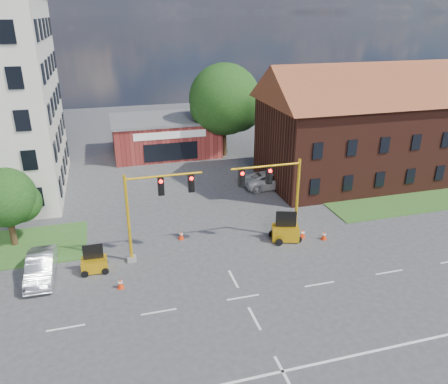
% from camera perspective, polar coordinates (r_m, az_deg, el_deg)
% --- Properties ---
extents(ground, '(120.00, 120.00, 0.00)m').
position_cam_1_polar(ground, '(26.63, 2.52, -13.58)').
color(ground, '#414043').
rests_on(ground, ground).
extents(grass_verge_ne, '(14.00, 4.00, 0.08)m').
position_cam_1_polar(grass_verge_ne, '(41.59, 22.67, -1.45)').
color(grass_verge_ne, '#345B22').
rests_on(grass_verge_ne, ground).
extents(lane_markings, '(60.00, 36.00, 0.01)m').
position_cam_1_polar(lane_markings, '(24.40, 4.81, -17.52)').
color(lane_markings, white).
rests_on(lane_markings, ground).
extents(brick_shop, '(12.40, 8.40, 4.30)m').
position_cam_1_polar(brick_shop, '(52.62, -7.70, 7.36)').
color(brick_shop, maroon).
rests_on(brick_shop, ground).
extents(townhouse_row, '(21.00, 11.00, 11.50)m').
position_cam_1_polar(townhouse_row, '(45.18, 18.44, 8.86)').
color(townhouse_row, '#441D14').
rests_on(townhouse_row, ground).
extents(tree_large, '(8.44, 8.04, 10.61)m').
position_cam_1_polar(tree_large, '(50.33, 0.52, 11.73)').
color(tree_large, '#3B2715').
rests_on(tree_large, ground).
extents(tree_nw_front, '(4.38, 4.17, 5.84)m').
position_cam_1_polar(tree_nw_front, '(33.95, -26.23, -0.80)').
color(tree_nw_front, '#3B2715').
rests_on(tree_nw_front, ground).
extents(signal_mast_west, '(5.30, 0.60, 6.20)m').
position_cam_1_polar(signal_mast_west, '(29.01, -9.29, -1.73)').
color(signal_mast_west, gray).
rests_on(signal_mast_west, ground).
extents(signal_mast_east, '(5.30, 0.60, 6.20)m').
position_cam_1_polar(signal_mast_east, '(31.02, 6.86, 0.04)').
color(signal_mast_east, gray).
rests_on(signal_mast_east, ground).
extents(trailer_west, '(1.64, 1.11, 1.85)m').
position_cam_1_polar(trailer_west, '(29.85, -16.57, -8.93)').
color(trailer_west, yellow).
rests_on(trailer_west, ground).
extents(trailer_east, '(2.24, 1.82, 2.20)m').
position_cam_1_polar(trailer_east, '(32.58, 8.02, -5.14)').
color(trailer_east, yellow).
rests_on(trailer_east, ground).
extents(cone_a, '(0.40, 0.40, 0.70)m').
position_cam_1_polar(cone_a, '(27.91, -13.38, -11.52)').
color(cone_a, red).
rests_on(cone_a, ground).
extents(cone_b, '(0.40, 0.40, 0.70)m').
position_cam_1_polar(cone_b, '(32.71, -5.62, -5.60)').
color(cone_b, red).
rests_on(cone_b, ground).
extents(cone_c, '(0.40, 0.40, 0.70)m').
position_cam_1_polar(cone_c, '(33.30, 10.24, -5.33)').
color(cone_c, red).
rests_on(cone_c, ground).
extents(cone_d, '(0.40, 0.40, 0.70)m').
position_cam_1_polar(cone_d, '(33.35, 12.94, -5.53)').
color(cone_d, red).
rests_on(cone_d, ground).
extents(pickup_white, '(5.72, 2.68, 1.58)m').
position_cam_1_polar(pickup_white, '(42.13, 6.39, 1.63)').
color(pickup_white, silver).
rests_on(pickup_white, ground).
extents(sedan_silver_front, '(1.65, 4.65, 1.53)m').
position_cam_1_polar(sedan_silver_front, '(30.21, -22.81, -9.04)').
color(sedan_silver_front, '#B9BBC1').
rests_on(sedan_silver_front, ground).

